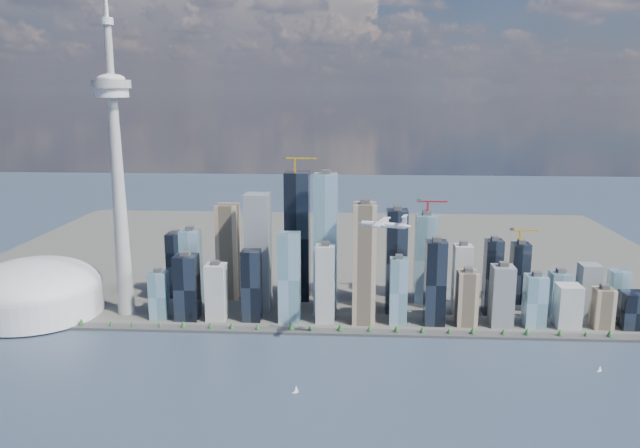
# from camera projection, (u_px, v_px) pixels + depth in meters

# --- Properties ---
(ground) EXTENTS (4000.00, 4000.00, 0.00)m
(ground) POSITION_uv_depth(u_px,v_px,m) (298.00, 422.00, 664.40)
(ground) COLOR #2D3A50
(ground) RESTS_ON ground
(seawall) EXTENTS (1100.00, 22.00, 4.00)m
(seawall) POSITION_uv_depth(u_px,v_px,m) (314.00, 332.00, 908.00)
(seawall) COLOR #383838
(seawall) RESTS_ON ground
(land) EXTENTS (1400.00, 900.00, 3.00)m
(land) POSITION_uv_depth(u_px,v_px,m) (328.00, 253.00, 1347.36)
(land) COLOR #4C4C47
(land) RESTS_ON ground
(shoreline_trees) EXTENTS (960.53, 7.20, 8.80)m
(shoreline_trees) POSITION_uv_depth(u_px,v_px,m) (314.00, 327.00, 906.58)
(shoreline_trees) COLOR #3F2D1E
(shoreline_trees) RESTS_ON seawall
(skyscraper_cluster) EXTENTS (736.00, 142.00, 240.20)m
(skyscraper_cluster) POSITION_uv_depth(u_px,v_px,m) (355.00, 268.00, 974.25)
(skyscraper_cluster) COLOR black
(skyscraper_cluster) RESTS_ON land
(needle_tower) EXTENTS (56.00, 56.00, 550.50)m
(needle_tower) POSITION_uv_depth(u_px,v_px,m) (117.00, 165.00, 934.41)
(needle_tower) COLOR gray
(needle_tower) RESTS_ON land
(dome_stadium) EXTENTS (200.00, 200.00, 86.00)m
(dome_stadium) POSITION_uv_depth(u_px,v_px,m) (35.00, 291.00, 973.75)
(dome_stadium) COLOR silver
(dome_stadium) RESTS_ON land
(airplane) EXTENTS (67.43, 60.18, 16.72)m
(airplane) POSITION_uv_depth(u_px,v_px,m) (384.00, 224.00, 784.22)
(airplane) COLOR silver
(airplane) RESTS_ON ground
(sailboat_west) EXTENTS (7.43, 3.66, 10.33)m
(sailboat_west) POSITION_uv_depth(u_px,v_px,m) (296.00, 390.00, 727.63)
(sailboat_west) COLOR white
(sailboat_west) RESTS_ON ground
(sailboat_east) EXTENTS (6.04, 2.96, 8.40)m
(sailboat_east) POSITION_uv_depth(u_px,v_px,m) (600.00, 369.00, 783.08)
(sailboat_east) COLOR white
(sailboat_east) RESTS_ON ground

